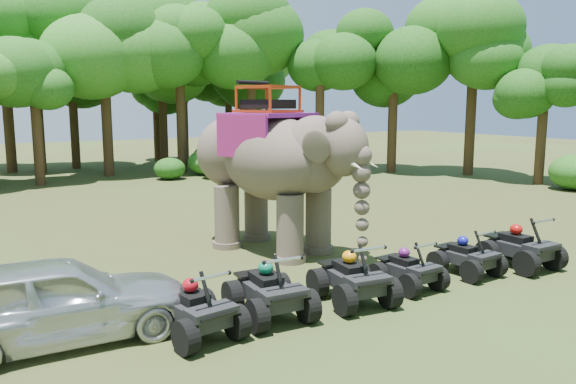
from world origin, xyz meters
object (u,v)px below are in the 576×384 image
at_px(atv_3, 408,264).
at_px(atv_5, 521,241).
at_px(atv_4, 467,251).
at_px(atv_0, 195,302).
at_px(atv_1, 269,284).
at_px(parked_car, 57,300).
at_px(atv_2, 353,272).
at_px(elephant, 272,167).

distance_m(atv_3, atv_5, 3.67).
bearing_deg(atv_4, atv_5, -13.21).
relative_size(atv_0, atv_1, 0.96).
bearing_deg(atv_1, parked_car, 170.10).
bearing_deg(atv_5, atv_2, 178.36).
distance_m(parked_car, atv_5, 11.12).
bearing_deg(atv_2, atv_3, 9.86).
xyz_separation_m(parked_car, atv_5, (11.07, -1.07, -0.10)).
relative_size(atv_0, atv_4, 1.11).
distance_m(atv_1, atv_2, 1.94).
bearing_deg(atv_5, atv_4, 170.65).
relative_size(parked_car, atv_0, 2.62).
height_order(parked_car, atv_5, parked_car).
relative_size(atv_3, atv_4, 0.97).
relative_size(atv_4, atv_5, 0.86).
height_order(atv_4, atv_5, atv_5).
distance_m(atv_1, atv_5, 7.26).
relative_size(atv_1, atv_5, 1.00).
bearing_deg(parked_car, atv_4, -93.35).
distance_m(atv_2, atv_3, 1.68).
distance_m(atv_1, atv_4, 5.57).
distance_m(parked_car, atv_0, 2.41).
xyz_separation_m(elephant, atv_3, (1.06, -4.60, -1.84)).
xyz_separation_m(atv_0, atv_5, (8.87, -0.09, 0.03)).
height_order(atv_2, atv_4, atv_2).
height_order(elephant, atv_1, elephant).
height_order(atv_0, atv_2, atv_2).
distance_m(elephant, atv_5, 6.95).
relative_size(parked_car, atv_4, 2.91).
relative_size(atv_2, atv_3, 1.18).
bearing_deg(atv_4, parked_car, 170.38).
height_order(elephant, atv_4, elephant).
relative_size(atv_1, atv_2, 1.01).
xyz_separation_m(atv_1, atv_3, (3.60, -0.04, -0.11)).
xyz_separation_m(parked_car, atv_3, (7.41, -0.86, -0.21)).
xyz_separation_m(atv_2, atv_5, (5.33, -0.08, 0.01)).
bearing_deg(parked_car, atv_5, -93.90).
bearing_deg(elephant, atv_2, -117.40).
relative_size(atv_0, atv_2, 0.96).
bearing_deg(atv_4, atv_0, 176.60).
relative_size(atv_0, atv_3, 1.14).
bearing_deg(parked_car, atv_1, -100.61).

